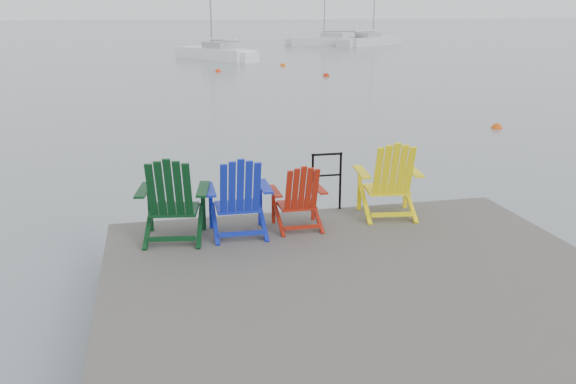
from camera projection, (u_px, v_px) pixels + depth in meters
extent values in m
plane|color=slate|center=(362.00, 315.00, 7.23)|extent=(400.00, 400.00, 0.00)
cube|color=#322F2C|center=(364.00, 284.00, 7.11)|extent=(6.00, 5.00, 0.20)
cylinder|color=black|center=(134.00, 282.00, 8.80)|extent=(0.26, 0.26, 1.20)
cylinder|color=black|center=(314.00, 265.00, 9.37)|extent=(0.26, 0.26, 1.20)
cylinder|color=black|center=(474.00, 250.00, 9.94)|extent=(0.26, 0.26, 1.20)
cylinder|color=black|center=(313.00, 183.00, 9.25)|extent=(0.04, 0.04, 0.90)
cylinder|color=black|center=(340.00, 181.00, 9.34)|extent=(0.04, 0.04, 0.90)
cylinder|color=black|center=(327.00, 154.00, 9.17)|extent=(0.48, 0.04, 0.04)
cylinder|color=black|center=(327.00, 175.00, 9.26)|extent=(0.44, 0.03, 0.03)
cube|color=black|center=(175.00, 210.00, 8.23)|extent=(0.70, 0.64, 0.05)
cube|color=black|center=(150.00, 208.00, 8.44)|extent=(0.07, 0.07, 0.65)
cube|color=black|center=(203.00, 207.00, 8.48)|extent=(0.07, 0.07, 0.65)
cube|color=black|center=(143.00, 190.00, 8.10)|extent=(0.25, 0.72, 0.03)
cube|color=black|center=(203.00, 189.00, 8.15)|extent=(0.25, 0.72, 0.03)
cube|color=black|center=(169.00, 190.00, 7.76)|extent=(0.61, 0.39, 0.80)
cube|color=#1022AC|center=(238.00, 207.00, 8.41)|extent=(0.60, 0.54, 0.04)
cube|color=#1022AC|center=(211.00, 207.00, 8.56)|extent=(0.06, 0.06, 0.62)
cube|color=#1022AC|center=(260.00, 204.00, 8.69)|extent=(0.06, 0.06, 0.62)
cube|color=#1022AC|center=(209.00, 189.00, 8.23)|extent=(0.14, 0.68, 0.03)
cube|color=#1022AC|center=(265.00, 186.00, 8.38)|extent=(0.14, 0.68, 0.03)
cube|color=#1022AC|center=(240.00, 188.00, 7.96)|extent=(0.55, 0.30, 0.76)
cube|color=#9B1B0B|center=(296.00, 205.00, 8.65)|extent=(0.50, 0.45, 0.04)
cube|color=#9B1B0B|center=(273.00, 206.00, 8.77)|extent=(0.05, 0.05, 0.53)
cube|color=#9B1B0B|center=(313.00, 203.00, 8.90)|extent=(0.05, 0.05, 0.53)
cube|color=#9B1B0B|center=(275.00, 191.00, 8.49)|extent=(0.12, 0.58, 0.03)
cube|color=#9B1B0B|center=(319.00, 188.00, 8.63)|extent=(0.12, 0.58, 0.03)
cube|color=#9B1B0B|center=(302.00, 190.00, 8.27)|extent=(0.47, 0.24, 0.65)
cube|color=yellow|center=(386.00, 189.00, 9.16)|extent=(0.68, 0.62, 0.05)
cube|color=yellow|center=(359.00, 189.00, 9.37)|extent=(0.06, 0.06, 0.65)
cube|color=yellow|center=(406.00, 188.00, 9.42)|extent=(0.06, 0.06, 0.65)
cube|color=yellow|center=(362.00, 172.00, 9.03)|extent=(0.23, 0.72, 0.03)
cube|color=yellow|center=(413.00, 171.00, 9.09)|extent=(0.23, 0.72, 0.03)
cube|color=yellow|center=(394.00, 171.00, 8.69)|extent=(0.60, 0.37, 0.79)
cube|color=white|center=(215.00, 56.00, 43.28)|extent=(5.25, 6.90, 1.10)
cube|color=#9E9EA3|center=(218.00, 46.00, 42.84)|extent=(2.19, 2.45, 0.55)
cube|color=silver|center=(371.00, 43.00, 60.17)|extent=(8.08, 7.02, 1.10)
cube|color=#9E9EA3|center=(368.00, 36.00, 59.65)|extent=(2.97, 2.80, 0.55)
cube|color=silver|center=(328.00, 43.00, 59.80)|extent=(7.35, 3.67, 1.10)
cube|color=#9E9EA3|center=(331.00, 36.00, 59.58)|extent=(2.40, 1.81, 0.55)
sphere|color=#E2500D|center=(497.00, 128.00, 18.46)|extent=(0.33, 0.33, 0.33)
sphere|color=red|center=(218.00, 72.00, 35.06)|extent=(0.34, 0.34, 0.34)
sphere|color=red|center=(326.00, 76.00, 32.68)|extent=(0.36, 0.36, 0.36)
sphere|color=#EE590E|center=(283.00, 66.00, 38.59)|extent=(0.36, 0.36, 0.36)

